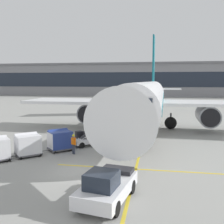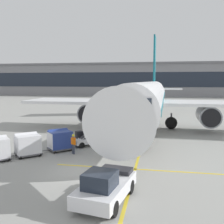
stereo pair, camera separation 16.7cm
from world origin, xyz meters
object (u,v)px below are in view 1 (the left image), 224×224
safety_cone_engine_keepout (100,127)px  baggage_cart_lead (60,140)px  ground_crew_marshaller (74,143)px  parked_airplane (147,99)px  baggage_cart_second (28,144)px  ground_crew_by_loader (92,134)px  ground_crew_by_carts (55,141)px  belt_loader (91,136)px  pushback_tug (107,186)px  safety_cone_nose_mark (111,125)px  safety_cone_wingtip (101,131)px

safety_cone_engine_keepout → baggage_cart_lead: bearing=-96.9°
ground_crew_marshaller → safety_cone_engine_keepout: ground_crew_marshaller is taller
parked_airplane → baggage_cart_lead: 14.27m
baggage_cart_second → ground_crew_marshaller: size_ratio=1.46×
ground_crew_by_loader → ground_crew_by_carts: 4.31m
safety_cone_engine_keepout → belt_loader: bearing=-83.6°
baggage_cart_second → pushback_tug: size_ratio=0.54×
baggage_cart_lead → ground_crew_by_loader: (2.29, 2.88, -0.00)m
baggage_cart_second → pushback_tug: 10.76m
ground_crew_by_carts → baggage_cart_second: bearing=-140.2°
ground_crew_by_loader → baggage_cart_lead: bearing=-128.5°
baggage_cart_lead → ground_crew_by_loader: 3.68m
pushback_tug → safety_cone_nose_mark: (-3.60, 21.05, -0.45)m
safety_cone_nose_mark → belt_loader: bearing=-91.6°
baggage_cart_second → safety_cone_engine_keepout: size_ratio=4.20×
baggage_cart_lead → baggage_cart_second: same height
ground_crew_by_loader → baggage_cart_second: bearing=-130.8°
parked_airplane → ground_crew_by_carts: 14.90m
parked_airplane → safety_cone_wingtip: bearing=-146.8°
baggage_cart_second → pushback_tug: (8.14, -7.04, -0.17)m
baggage_cart_second → ground_crew_by_carts: 2.34m
ground_crew_by_carts → pushback_tug: bearing=-53.4°
safety_cone_nose_mark → ground_crew_by_loader: bearing=-91.4°
ground_crew_by_carts → safety_cone_nose_mark: bearing=77.7°
pushback_tug → safety_cone_nose_mark: bearing=99.7°
ground_crew_marshaller → baggage_cart_lead: bearing=150.5°
parked_airplane → baggage_cart_lead: size_ratio=16.82×
safety_cone_nose_mark → ground_crew_by_carts: bearing=-102.3°
baggage_cart_lead → safety_cone_nose_mark: baggage_cart_lead is taller
baggage_cart_lead → safety_cone_engine_keepout: 11.02m
baggage_cart_lead → safety_cone_wingtip: 8.65m
safety_cone_wingtip → baggage_cart_second: bearing=-110.9°
belt_loader → baggage_cart_second: 6.39m
parked_airplane → ground_crew_marshaller: 14.31m
parked_airplane → pushback_tug: 21.29m
parked_airplane → ground_crew_marshaller: parked_airplane is taller
safety_cone_wingtip → parked_airplane: bearing=33.2°
belt_loader → safety_cone_nose_mark: belt_loader is taller
parked_airplane → ground_crew_by_loader: (-5.04, -8.98, -3.02)m
safety_cone_engine_keepout → parked_airplane: bearing=8.9°
belt_loader → baggage_cart_lead: bearing=-130.5°
baggage_cart_lead → parked_airplane: bearing=58.3°
safety_cone_wingtip → belt_loader: bearing=-87.5°
ground_crew_by_carts → ground_crew_marshaller: size_ratio=1.00×
belt_loader → baggage_cart_second: belt_loader is taller
baggage_cart_lead → pushback_tug: baggage_cart_lead is taller
baggage_cart_lead → safety_cone_engine_keepout: bearing=83.1°
pushback_tug → safety_cone_nose_mark: 21.36m
baggage_cart_second → safety_cone_wingtip: (4.02, 10.50, -0.70)m
parked_airplane → belt_loader: size_ratio=9.17×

